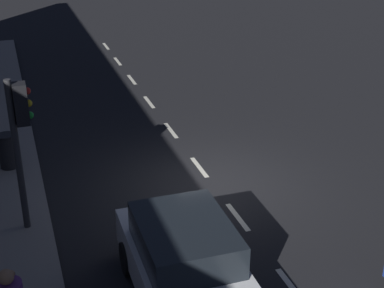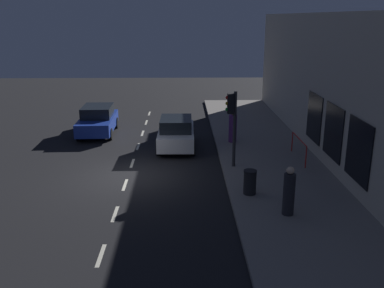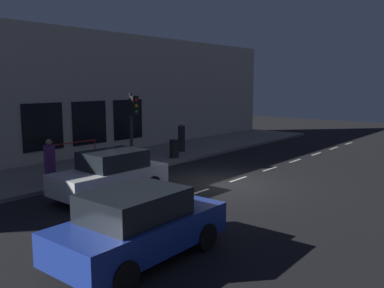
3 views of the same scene
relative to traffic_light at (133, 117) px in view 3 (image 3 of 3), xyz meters
The scene contains 11 objects.
ground_plane 5.05m from the traffic_light, behind, with size 60.00×60.00×0.00m, color black.
sidewalk 3.08m from the traffic_light, 20.90° to the right, with size 4.50×32.00×0.15m.
building_facade 4.56m from the traffic_light, ahead, with size 0.65×32.00×6.57m.
lane_centre_line 5.28m from the traffic_light, 158.61° to the right, with size 0.12×27.20×0.01m.
traffic_light is the anchor object (origin of this frame).
parked_car_0 4.34m from the traffic_light, 126.81° to the left, with size 1.88×3.95×1.58m.
parked_car_1 9.31m from the traffic_light, 138.60° to the left, with size 1.99×4.13×1.58m.
pedestrian_0 4.09m from the traffic_light, 82.44° to the left, with size 0.58×0.58×1.65m.
pedestrian_1 5.16m from the traffic_light, 74.05° to the right, with size 0.47×0.47×1.65m.
trash_bin 3.55m from the traffic_light, 83.32° to the right, with size 0.48×0.48×0.91m.
red_railing 3.63m from the traffic_light, 15.40° to the left, with size 0.05×2.41×0.97m.
Camera 3 is at (-8.86, 12.60, 3.85)m, focal length 38.01 mm.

